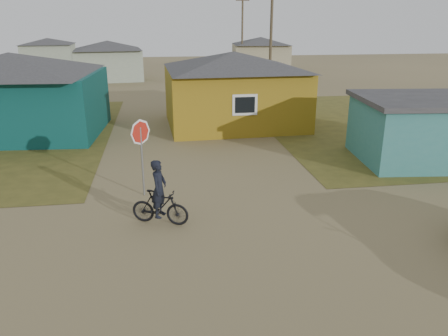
{
  "coord_description": "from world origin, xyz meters",
  "views": [
    {
      "loc": [
        -1.52,
        -9.15,
        5.51
      ],
      "look_at": [
        0.31,
        3.0,
        1.3
      ],
      "focal_mm": 35.0,
      "sensor_mm": 36.0,
      "label": 1
    }
  ],
  "objects": [
    {
      "name": "house_beige_east",
      "position": [
        10.0,
        40.0,
        1.86
      ],
      "size": [
        6.95,
        6.05,
        3.6
      ],
      "color": "#9A916D",
      "rests_on": "ground"
    },
    {
      "name": "grass_ne",
      "position": [
        14.0,
        13.0,
        0.01
      ],
      "size": [
        20.0,
        18.0,
        0.0
      ],
      "primitive_type": "cube",
      "color": "brown",
      "rests_on": "ground"
    },
    {
      "name": "utility_pole_far",
      "position": [
        7.5,
        38.0,
        4.14
      ],
      "size": [
        1.4,
        0.2,
        8.0
      ],
      "color": "brown",
      "rests_on": "ground"
    },
    {
      "name": "ground",
      "position": [
        0.0,
        0.0,
        0.0
      ],
      "size": [
        120.0,
        120.0,
        0.0
      ],
      "primitive_type": "plane",
      "color": "olive"
    },
    {
      "name": "house_yellow",
      "position": [
        2.5,
        14.0,
        2.0
      ],
      "size": [
        7.72,
        6.76,
        3.9
      ],
      "color": "olive",
      "rests_on": "ground"
    },
    {
      "name": "stop_sign",
      "position": [
        -2.14,
        4.43,
        1.87
      ],
      "size": [
        0.78,
        0.38,
        2.55
      ],
      "color": "gray",
      "rests_on": "ground"
    },
    {
      "name": "house_teal",
      "position": [
        -8.5,
        13.5,
        2.05
      ],
      "size": [
        8.93,
        7.08,
        4.0
      ],
      "color": "#0A3836",
      "rests_on": "ground"
    },
    {
      "name": "cyclist",
      "position": [
        -1.63,
        2.22,
        0.69
      ],
      "size": [
        1.73,
        1.04,
        1.89
      ],
      "color": "black",
      "rests_on": "ground"
    },
    {
      "name": "utility_pole_near",
      "position": [
        6.5,
        22.0,
        4.14
      ],
      "size": [
        1.4,
        0.2,
        8.0
      ],
      "color": "brown",
      "rests_on": "ground"
    },
    {
      "name": "house_pale_west",
      "position": [
        -6.0,
        34.0,
        1.86
      ],
      "size": [
        7.04,
        6.15,
        3.6
      ],
      "color": "#939E88",
      "rests_on": "ground"
    },
    {
      "name": "house_pale_north",
      "position": [
        -14.0,
        46.0,
        1.75
      ],
      "size": [
        6.28,
        5.81,
        3.4
      ],
      "color": "#939E88",
      "rests_on": "ground"
    },
    {
      "name": "shed_turquoise",
      "position": [
        9.5,
        6.5,
        1.31
      ],
      "size": [
        6.71,
        4.93,
        2.6
      ],
      "color": "#387C77",
      "rests_on": "ground"
    }
  ]
}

